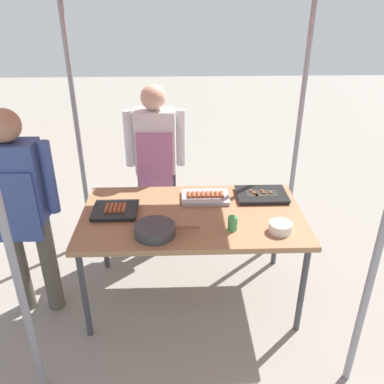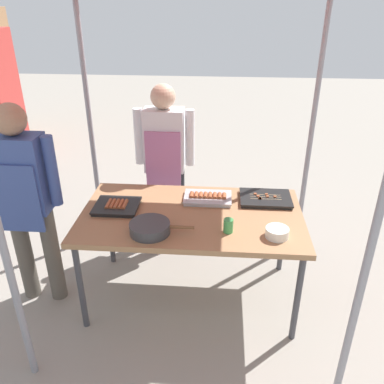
{
  "view_description": "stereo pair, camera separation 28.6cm",
  "coord_description": "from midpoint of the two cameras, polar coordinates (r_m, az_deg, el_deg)",
  "views": [
    {
      "loc": [
        -0.09,
        -2.5,
        2.2
      ],
      "look_at": [
        0.0,
        0.05,
        0.9
      ],
      "focal_mm": 37.44,
      "sensor_mm": 36.0,
      "label": 1
    },
    {
      "loc": [
        0.2,
        -2.49,
        2.2
      ],
      "look_at": [
        0.0,
        0.05,
        0.9
      ],
      "focal_mm": 37.44,
      "sensor_mm": 36.0,
      "label": 2
    }
  ],
  "objects": [
    {
      "name": "ground_plane",
      "position": [
        3.33,
        -2.51,
        -14.42
      ],
      "size": [
        18.0,
        18.0,
        0.0
      ],
      "primitive_type": "plane",
      "color": "gray"
    },
    {
      "name": "stall_table",
      "position": [
        2.91,
        -2.78,
        -4.07
      ],
      "size": [
        1.6,
        0.9,
        0.75
      ],
      "color": "#9E724C",
      "rests_on": "ground"
    },
    {
      "name": "tray_grilled_sausages",
      "position": [
        2.97,
        -13.59,
        -2.61
      ],
      "size": [
        0.32,
        0.28,
        0.05
      ],
      "color": "black",
      "rests_on": "stall_table"
    },
    {
      "name": "tray_meat_skewers",
      "position": [
        3.13,
        7.31,
        -0.46
      ],
      "size": [
        0.39,
        0.29,
        0.04
      ],
      "color": "black",
      "rests_on": "stall_table"
    },
    {
      "name": "tray_pork_links",
      "position": [
        3.07,
        -0.76,
        -0.77
      ],
      "size": [
        0.36,
        0.24,
        0.05
      ],
      "color": "#ADADB2",
      "rests_on": "stall_table"
    },
    {
      "name": "cooking_wok",
      "position": [
        2.65,
        -8.37,
        -5.43
      ],
      "size": [
        0.43,
        0.27,
        0.07
      ],
      "color": "#38383A",
      "rests_on": "stall_table"
    },
    {
      "name": "condiment_bowl",
      "position": [
        2.7,
        9.57,
        -5.07
      ],
      "size": [
        0.15,
        0.15,
        0.06
      ],
      "primitive_type": "cylinder",
      "color": "silver",
      "rests_on": "stall_table"
    },
    {
      "name": "drink_cup_near_edge",
      "position": [
        2.68,
        2.77,
        -4.58
      ],
      "size": [
        0.07,
        0.07,
        0.1
      ],
      "primitive_type": "cylinder",
      "color": "#3F994C",
      "rests_on": "stall_table"
    },
    {
      "name": "vendor_woman",
      "position": [
        3.5,
        -7.53,
        4.83
      ],
      "size": [
        0.52,
        0.22,
        1.52
      ],
      "rotation": [
        0.0,
        0.0,
        3.14
      ],
      "color": "black",
      "rests_on": "ground"
    },
    {
      "name": "customer_nearby",
      "position": [
        2.98,
        -25.86,
        -1.39
      ],
      "size": [
        0.52,
        0.23,
        1.56
      ],
      "color": "#595147",
      "rests_on": "ground"
    }
  ]
}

